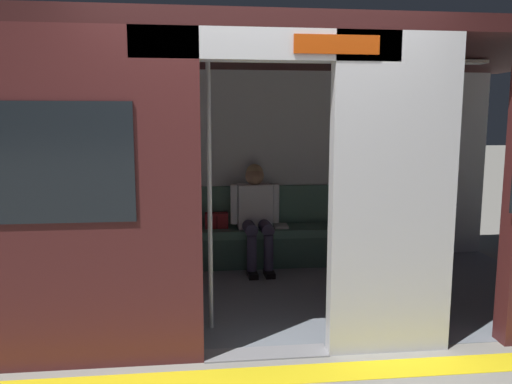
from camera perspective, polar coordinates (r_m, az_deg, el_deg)
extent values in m
plane|color=gray|center=(3.63, 1.20, -18.46)|extent=(60.00, 60.00, 0.00)
cube|color=yellow|center=(3.36, 1.92, -20.68)|extent=(8.00, 0.24, 0.01)
cube|color=silver|center=(3.49, 15.70, -0.65)|extent=(0.87, 0.12, 2.22)
cube|color=black|center=(3.45, 15.93, 3.70)|extent=(0.48, 0.02, 0.55)
cube|color=black|center=(3.29, -23.59, 3.13)|extent=(1.10, 0.02, 0.76)
cube|color=silver|center=(3.28, 1.32, 16.81)|extent=(1.75, 0.16, 0.20)
cube|color=#BF3F0C|center=(3.28, 9.47, 16.70)|extent=(0.56, 0.02, 0.12)
cube|color=#351515|center=(4.52, -0.84, 16.46)|extent=(6.40, 2.64, 0.12)
cube|color=slate|center=(4.76, -0.79, -11.77)|extent=(6.08, 2.48, 0.01)
cube|color=silver|center=(5.73, -2.00, 2.98)|extent=(6.08, 0.10, 2.22)
cube|color=#4C7566|center=(5.73, -1.94, -1.53)|extent=(3.52, 0.06, 0.45)
cube|color=white|center=(4.51, -0.84, 15.33)|extent=(4.48, 0.16, 0.03)
cube|color=gray|center=(3.62, 1.20, -18.37)|extent=(0.87, 0.19, 0.01)
cube|color=#4C7566|center=(5.57, -1.75, -4.65)|extent=(3.25, 0.44, 0.09)
cube|color=#39574C|center=(5.43, -1.57, -7.37)|extent=(3.25, 0.04, 0.35)
cube|color=silver|center=(5.50, -0.16, -1.66)|extent=(0.39, 0.24, 0.50)
sphere|color=#8C664C|center=(5.46, -0.16, 1.91)|extent=(0.21, 0.21, 0.21)
sphere|color=#997F59|center=(5.46, -0.18, 2.30)|extent=(0.19, 0.19, 0.19)
cylinder|color=silver|center=(5.51, 2.30, -1.34)|extent=(0.08, 0.08, 0.44)
cylinder|color=silver|center=(5.44, -2.57, -1.46)|extent=(0.08, 0.08, 0.44)
cylinder|color=#38334C|center=(5.36, 1.11, -4.10)|extent=(0.15, 0.41, 0.14)
cylinder|color=#38334C|center=(5.33, -0.80, -4.16)|extent=(0.15, 0.41, 0.14)
cylinder|color=#38334C|center=(5.23, 1.47, -7.23)|extent=(0.10, 0.10, 0.40)
cylinder|color=#38334C|center=(5.20, -0.49, -7.31)|extent=(0.10, 0.10, 0.40)
cube|color=black|center=(5.24, 1.56, -9.57)|extent=(0.11, 0.22, 0.06)
cube|color=black|center=(5.21, -0.41, -9.66)|extent=(0.11, 0.22, 0.06)
cube|color=maroon|center=(5.55, -4.65, -3.33)|extent=(0.26, 0.14, 0.17)
cube|color=maroon|center=(5.48, -4.63, -3.58)|extent=(0.02, 0.01, 0.14)
cube|color=silver|center=(5.59, 2.95, -3.99)|extent=(0.16, 0.23, 0.03)
cylinder|color=silver|center=(3.74, -5.47, 0.03)|extent=(0.04, 0.04, 2.20)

